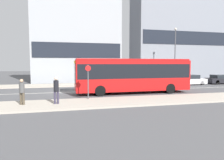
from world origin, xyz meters
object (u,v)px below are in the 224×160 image
parked_car_1 (190,80)px  parked_car_2 (222,79)px  parked_car_0 (156,81)px  street_lamp (175,50)px  bus_stop_sign (88,79)px  pedestrian_near_stop (22,90)px  city_bus (132,74)px  pedestrian_down_pavement (56,88)px

parked_car_1 → parked_car_2: bearing=0.8°
parked_car_0 → street_lamp: bearing=29.4°
parked_car_2 → bus_stop_sign: 21.71m
pedestrian_near_stop → street_lamp: street_lamp is taller
parked_car_0 → street_lamp: 6.26m
pedestrian_near_stop → street_lamp: size_ratio=0.22×
parked_car_1 → bus_stop_sign: bus_stop_sign is taller
parked_car_0 → pedestrian_near_stop: bearing=-146.6°
city_bus → parked_car_1: bearing=26.1°
city_bus → pedestrian_near_stop: bearing=-157.8°
parked_car_2 → street_lamp: 7.79m
parked_car_0 → pedestrian_near_stop: (-14.35, -9.46, 0.49)m
bus_stop_sign → street_lamp: bearing=37.4°
bus_stop_sign → street_lamp: (13.82, 10.58, 3.15)m
parked_car_1 → city_bus: bearing=-152.1°
pedestrian_down_pavement → parked_car_2: bearing=11.9°
street_lamp → parked_car_2: bearing=-19.5°
parked_car_2 → street_lamp: size_ratio=0.59×
parked_car_0 → parked_car_1: size_ratio=1.06×
city_bus → parked_car_2: bearing=17.7°
pedestrian_near_stop → pedestrian_down_pavement: (2.22, -0.23, 0.08)m
parked_car_0 → street_lamp: (4.03, 2.27, 4.21)m
street_lamp → parked_car_0: bearing=-150.6°
pedestrian_near_stop → street_lamp: (18.38, 11.74, 3.72)m
parked_car_0 → bus_stop_sign: size_ratio=1.65×
city_bus → parked_car_2: (15.32, 5.43, -1.29)m
parked_car_1 → pedestrian_down_pavement: bearing=-150.4°
parked_car_0 → pedestrian_down_pavement: 15.54m
city_bus → parked_car_2: city_bus is taller
parked_car_1 → bus_stop_sign: size_ratio=1.55×
parked_car_2 → pedestrian_near_stop: size_ratio=2.67×
parked_car_0 → bus_stop_sign: bearing=-139.7°
city_bus → parked_car_1: (10.10, 5.35, -1.27)m
city_bus → pedestrian_down_pavement: bearing=-150.0°
city_bus → pedestrian_near_stop: city_bus is taller
pedestrian_down_pavement → pedestrian_near_stop: bearing=162.2°
pedestrian_down_pavement → city_bus: bearing=20.1°
parked_car_0 → pedestrian_down_pavement: size_ratio=2.38×
city_bus → street_lamp: (9.14, 7.61, 2.93)m
pedestrian_down_pavement → street_lamp: 20.44m
pedestrian_down_pavement → street_lamp: (16.17, 11.97, 3.64)m
city_bus → street_lamp: street_lamp is taller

